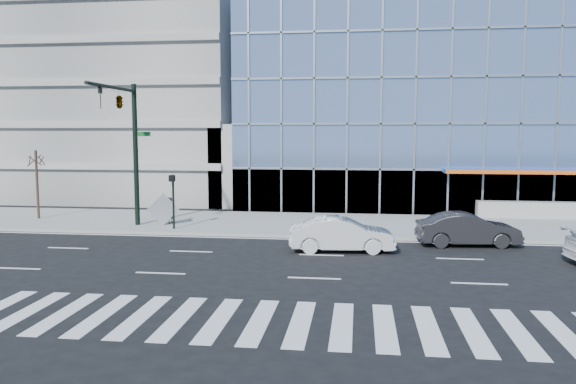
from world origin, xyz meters
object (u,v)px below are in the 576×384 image
(ped_signal_post, at_px, (173,193))
(dark_sedan, at_px, (468,229))
(traffic_signal, at_px, (124,119))
(white_sedan, at_px, (342,234))
(tilted_panel, at_px, (163,209))
(pedestrian, at_px, (171,210))
(street_tree_near, at_px, (36,160))

(ped_signal_post, bearing_deg, dark_sedan, -7.21)
(ped_signal_post, distance_m, dark_sedan, 15.55)
(traffic_signal, bearing_deg, dark_sedan, -5.02)
(ped_signal_post, relative_size, white_sedan, 0.63)
(traffic_signal, bearing_deg, ped_signal_post, 8.52)
(traffic_signal, relative_size, tilted_panel, 6.15)
(pedestrian, bearing_deg, traffic_signal, 156.81)
(ped_signal_post, bearing_deg, traffic_signal, -171.48)
(ped_signal_post, xyz_separation_m, tilted_panel, (-0.95, 1.07, -1.07))
(traffic_signal, distance_m, tilted_panel, 5.52)
(tilted_panel, bearing_deg, dark_sedan, -34.35)
(street_tree_near, distance_m, tilted_panel, 9.09)
(street_tree_near, relative_size, white_sedan, 0.88)
(street_tree_near, bearing_deg, ped_signal_post, -15.06)
(white_sedan, distance_m, pedestrian, 11.72)
(street_tree_near, height_order, white_sedan, street_tree_near)
(tilted_panel, bearing_deg, white_sedan, -50.06)
(ped_signal_post, distance_m, tilted_panel, 1.79)
(dark_sedan, relative_size, pedestrian, 3.17)
(traffic_signal, relative_size, white_sedan, 1.67)
(ped_signal_post, height_order, street_tree_near, street_tree_near)
(white_sedan, bearing_deg, pedestrian, 55.31)
(traffic_signal, xyz_separation_m, street_tree_near, (-7.00, 2.93, -2.39))
(dark_sedan, bearing_deg, tilted_panel, 74.08)
(traffic_signal, bearing_deg, pedestrian, 52.56)
(traffic_signal, height_order, pedestrian, traffic_signal)
(ped_signal_post, height_order, white_sedan, ped_signal_post)
(dark_sedan, height_order, tilted_panel, tilted_panel)
(traffic_signal, distance_m, street_tree_near, 7.96)
(ped_signal_post, relative_size, dark_sedan, 0.62)
(dark_sedan, relative_size, tilted_panel, 3.70)
(street_tree_near, distance_m, dark_sedan, 25.45)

